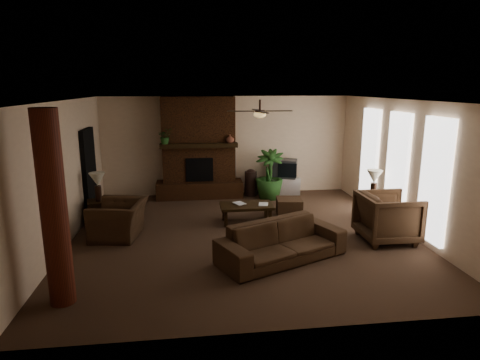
{
  "coord_description": "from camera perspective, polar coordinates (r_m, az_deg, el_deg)",
  "views": [
    {
      "loc": [
        -1.07,
        -8.08,
        3.08
      ],
      "look_at": [
        0.0,
        0.4,
        1.1
      ],
      "focal_mm": 30.57,
      "sensor_mm": 36.0,
      "label": 1
    }
  ],
  "objects": [
    {
      "name": "room_shell",
      "position": [
        8.33,
        0.34,
        1.4
      ],
      "size": [
        7.0,
        7.0,
        7.0
      ],
      "color": "#4B3425",
      "rests_on": "ground"
    },
    {
      "name": "fireplace",
      "position": [
        11.47,
        -5.75,
        3.31
      ],
      "size": [
        2.4,
        0.7,
        2.8
      ],
      "color": "#4A2713",
      "rests_on": "ground"
    },
    {
      "name": "windows",
      "position": [
        9.59,
        21.07,
        1.77
      ],
      "size": [
        0.08,
        3.65,
        2.35
      ],
      "color": "white",
      "rests_on": "ground"
    },
    {
      "name": "log_column",
      "position": [
        6.22,
        -24.54,
        -3.84
      ],
      "size": [
        0.36,
        0.36,
        2.8
      ],
      "primitive_type": "cylinder",
      "color": "#5A2416",
      "rests_on": "ground"
    },
    {
      "name": "doorway",
      "position": [
        10.36,
        -20.26,
        0.92
      ],
      "size": [
        0.1,
        1.0,
        2.1
      ],
      "primitive_type": "cube",
      "color": "black",
      "rests_on": "ground"
    },
    {
      "name": "ceiling_fan",
      "position": [
        8.53,
        2.79,
        9.32
      ],
      "size": [
        1.35,
        1.35,
        0.37
      ],
      "color": "black",
      "rests_on": "ceiling"
    },
    {
      "name": "sofa",
      "position": [
        7.42,
        5.86,
        -7.71
      ],
      "size": [
        2.42,
        1.6,
        0.92
      ],
      "primitive_type": "imported",
      "rotation": [
        0.0,
        0.0,
        0.43
      ],
      "color": "#422C1C",
      "rests_on": "ground"
    },
    {
      "name": "armchair_left",
      "position": [
        8.84,
        -16.58,
        -4.49
      ],
      "size": [
        0.91,
        1.25,
        1.0
      ],
      "primitive_type": "imported",
      "rotation": [
        0.0,
        0.0,
        -1.72
      ],
      "color": "#422C1C",
      "rests_on": "ground"
    },
    {
      "name": "armchair_right",
      "position": [
        8.76,
        19.95,
        -4.62
      ],
      "size": [
        0.99,
        1.05,
        1.08
      ],
      "primitive_type": "imported",
      "rotation": [
        0.0,
        0.0,
        1.57
      ],
      "color": "#422C1C",
      "rests_on": "ground"
    },
    {
      "name": "coffee_table",
      "position": [
        9.36,
        0.91,
        -3.77
      ],
      "size": [
        1.2,
        0.7,
        0.43
      ],
      "color": "black",
      "rests_on": "ground"
    },
    {
      "name": "ottoman",
      "position": [
        10.06,
        6.87,
        -3.7
      ],
      "size": [
        0.67,
        0.67,
        0.4
      ],
      "primitive_type": "cube",
      "rotation": [
        0.0,
        0.0,
        -0.13
      ],
      "color": "#422C1C",
      "rests_on": "ground"
    },
    {
      "name": "tv_stand",
      "position": [
        11.89,
        6.08,
        -0.81
      ],
      "size": [
        0.91,
        0.62,
        0.5
      ],
      "primitive_type": "cube",
      "rotation": [
        0.0,
        0.0,
        0.14
      ],
      "color": "silver",
      "rests_on": "ground"
    },
    {
      "name": "tv",
      "position": [
        11.78,
        6.31,
        1.59
      ],
      "size": [
        0.78,
        0.71,
        0.52
      ],
      "color": "#343437",
      "rests_on": "tv_stand"
    },
    {
      "name": "floor_vase",
      "position": [
        11.67,
        1.51,
        -0.09
      ],
      "size": [
        0.34,
        0.34,
        0.77
      ],
      "color": "#33211C",
      "rests_on": "ground"
    },
    {
      "name": "floor_plant",
      "position": [
        11.38,
        4.08,
        -0.71
      ],
      "size": [
        1.12,
        1.53,
        0.77
      ],
      "primitive_type": "imported",
      "rotation": [
        0.0,
        0.0,
        -0.28
      ],
      "color": "#295421",
      "rests_on": "ground"
    },
    {
      "name": "side_table_left",
      "position": [
        9.82,
        -18.99,
        -4.29
      ],
      "size": [
        0.6,
        0.6,
        0.55
      ],
      "primitive_type": "cube",
      "rotation": [
        0.0,
        0.0,
        0.23
      ],
      "color": "black",
      "rests_on": "ground"
    },
    {
      "name": "lamp_left",
      "position": [
        9.62,
        -19.28,
        -0.19
      ],
      "size": [
        0.38,
        0.38,
        0.65
      ],
      "color": "black",
      "rests_on": "side_table_left"
    },
    {
      "name": "side_table_right",
      "position": [
        10.02,
        18.02,
        -3.88
      ],
      "size": [
        0.61,
        0.61,
        0.55
      ],
      "primitive_type": "cube",
      "rotation": [
        0.0,
        0.0,
        0.24
      ],
      "color": "black",
      "rests_on": "ground"
    },
    {
      "name": "lamp_right",
      "position": [
        9.85,
        18.24,
        0.19
      ],
      "size": [
        0.45,
        0.45,
        0.65
      ],
      "color": "black",
      "rests_on": "side_table_right"
    },
    {
      "name": "mantel_plant",
      "position": [
        11.11,
        -10.39,
        5.81
      ],
      "size": [
        0.47,
        0.5,
        0.33
      ],
      "primitive_type": "imported",
      "rotation": [
        0.0,
        0.0,
        0.26
      ],
      "color": "#295421",
      "rests_on": "fireplace"
    },
    {
      "name": "mantel_vase",
      "position": [
        11.16,
        -1.4,
        5.77
      ],
      "size": [
        0.22,
        0.23,
        0.22
      ],
      "primitive_type": "imported",
      "rotation": [
        0.0,
        0.0,
        0.0
      ],
      "color": "brown",
      "rests_on": "fireplace"
    },
    {
      "name": "book_a",
      "position": [
        9.29,
        -0.66,
        -2.61
      ],
      "size": [
        0.21,
        0.11,
        0.29
      ],
      "primitive_type": "imported",
      "rotation": [
        0.0,
        0.0,
        0.42
      ],
      "color": "#999999",
      "rests_on": "coffee_table"
    },
    {
      "name": "book_b",
      "position": [
        9.3,
        2.64,
        -2.6
      ],
      "size": [
        0.21,
        0.07,
        0.29
      ],
      "primitive_type": "imported",
      "rotation": [
        0.0,
        0.0,
        -0.23
      ],
      "color": "#999999",
      "rests_on": "coffee_table"
    }
  ]
}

